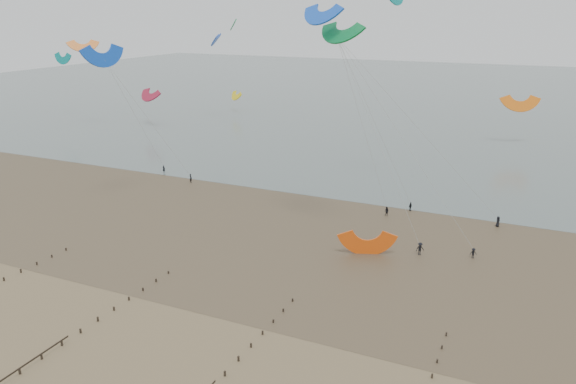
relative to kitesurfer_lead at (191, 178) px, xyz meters
name	(u,v)px	position (x,y,z in m)	size (l,w,h in m)	color
ground	(210,346)	(34.61, -47.94, -0.91)	(500.00, 500.00, 0.00)	brown
sea_and_shore	(304,228)	(30.53, -13.54, -0.90)	(500.00, 665.00, 0.03)	#475654
kitesurfer_lead	(191,178)	(0.00, 0.00, 0.00)	(0.66, 0.44, 1.82)	black
kitesurfers	(522,233)	(62.40, -3.65, -0.07)	(115.33, 26.60, 1.89)	black
grounded_kite	(367,254)	(42.62, -18.95, -0.91)	(7.01, 3.67, 5.34)	#F7540F
kites_airborne	(361,67)	(22.44, 40.03, 19.57)	(259.00, 108.98, 45.39)	#DB4794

